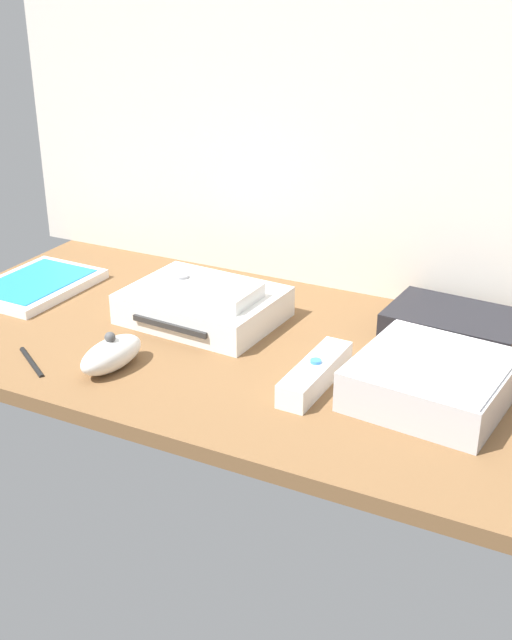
# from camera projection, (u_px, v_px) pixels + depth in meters

# --- Properties ---
(ground_plane) EXTENTS (1.00, 0.48, 0.02)m
(ground_plane) POSITION_uv_depth(u_px,v_px,m) (256.00, 354.00, 1.09)
(ground_plane) COLOR brown
(ground_plane) RESTS_ON ground
(back_wall) EXTENTS (1.10, 0.01, 0.64)m
(back_wall) POSITION_uv_depth(u_px,v_px,m) (334.00, 77.00, 1.15)
(back_wall) COLOR silver
(back_wall) RESTS_ON ground
(game_console) EXTENTS (0.22, 0.18, 0.04)m
(game_console) POSITION_uv_depth(u_px,v_px,m) (203.00, 305.00, 1.16)
(game_console) COLOR white
(game_console) RESTS_ON ground_plane
(mini_computer) EXTENTS (0.19, 0.19, 0.05)m
(mini_computer) POSITION_uv_depth(u_px,v_px,m) (432.00, 380.00, 0.95)
(mini_computer) COLOR silver
(mini_computer) RESTS_ON ground_plane
(game_case) EXTENTS (0.14, 0.19, 0.02)m
(game_case) POSITION_uv_depth(u_px,v_px,m) (36.00, 285.00, 1.26)
(game_case) COLOR white
(game_case) RESTS_ON ground_plane
(network_router) EXTENTS (0.19, 0.13, 0.03)m
(network_router) POSITION_uv_depth(u_px,v_px,m) (455.00, 324.00, 1.11)
(network_router) COLOR black
(network_router) RESTS_ON ground_plane
(remote_wand) EXTENTS (0.04, 0.15, 0.03)m
(remote_wand) POSITION_uv_depth(u_px,v_px,m) (315.00, 374.00, 0.98)
(remote_wand) COLOR white
(remote_wand) RESTS_ON ground_plane
(remote_nunchuk) EXTENTS (0.06, 0.10, 0.05)m
(remote_nunchuk) POSITION_uv_depth(u_px,v_px,m) (111.00, 354.00, 1.02)
(remote_nunchuk) COLOR white
(remote_nunchuk) RESTS_ON ground_plane
(remote_classic_pad) EXTENTS (0.15, 0.09, 0.02)m
(remote_classic_pad) POSITION_uv_depth(u_px,v_px,m) (206.00, 289.00, 1.13)
(remote_classic_pad) COLOR white
(remote_classic_pad) RESTS_ON game_console
(stylus_pen) EXTENTS (0.08, 0.05, 0.01)m
(stylus_pen) POSITION_uv_depth(u_px,v_px,m) (32.00, 360.00, 1.04)
(stylus_pen) COLOR black
(stylus_pen) RESTS_ON ground_plane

